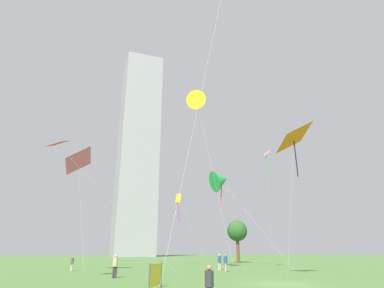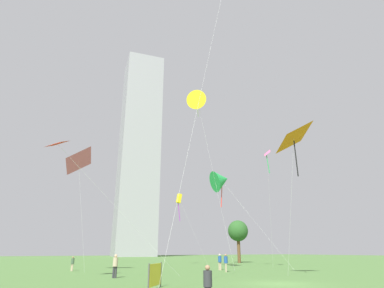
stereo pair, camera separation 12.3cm
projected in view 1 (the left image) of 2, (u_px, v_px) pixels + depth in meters
name	position (u px, v px, depth m)	size (l,w,h in m)	color
ground	(281.00, 284.00, 21.24)	(280.00, 280.00, 0.00)	#4C7538
person_standing_0	(72.00, 263.00, 34.92)	(0.34, 0.34, 1.54)	tan
person_standing_1	(219.00, 261.00, 36.74)	(0.40, 0.40, 1.78)	tan
person_standing_2	(115.00, 264.00, 26.15)	(0.41, 0.41, 1.85)	#2D2D33
person_standing_3	(209.00, 283.00, 12.54)	(0.35, 0.35, 1.59)	#2D2D33
person_standing_4	(226.00, 262.00, 33.53)	(0.40, 0.40, 1.81)	tan
kite_flying_0	(267.00, 157.00, 43.31)	(4.11, 5.01, 15.42)	silver
kite_flying_1	(178.00, 199.00, 52.57)	(5.37, 1.14, 11.27)	silver
kite_flying_3	(221.00, 180.00, 42.72)	(7.44, 7.68, 12.93)	silver
kite_flying_4	(197.00, 102.00, 41.98)	(4.95, 4.10, 22.50)	silver
kite_flying_5	(58.00, 144.00, 25.51)	(12.59, 1.53, 10.86)	silver
kite_flying_7	(78.00, 161.00, 35.38)	(3.59, 3.93, 12.68)	silver
kite_flying_8	(294.00, 139.00, 29.11)	(2.61, 4.86, 12.94)	silver
park_tree_0	(237.00, 231.00, 59.59)	(3.78, 3.78, 7.66)	brown
distant_highrise_0	(138.00, 151.00, 135.39)	(15.68, 17.09, 86.05)	#939399
event_banner	(156.00, 275.00, 18.81)	(1.56, 1.75, 1.45)	#4C4C4C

